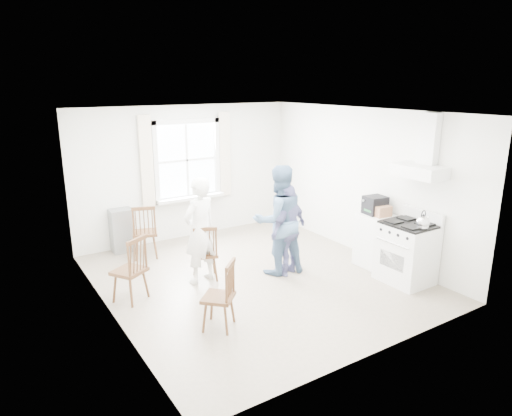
% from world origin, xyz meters
% --- Properties ---
extents(room_shell, '(4.62, 5.12, 2.64)m').
position_xyz_m(room_shell, '(0.00, 0.00, 1.30)').
color(room_shell, gray).
rests_on(room_shell, ground).
extents(window_assembly, '(1.88, 0.24, 1.70)m').
position_xyz_m(window_assembly, '(0.00, 2.45, 1.46)').
color(window_assembly, white).
rests_on(window_assembly, room_shell).
extents(range_hood, '(0.45, 0.76, 0.94)m').
position_xyz_m(range_hood, '(2.07, -1.35, 1.90)').
color(range_hood, silver).
rests_on(range_hood, room_shell).
extents(shelf_unit, '(0.40, 0.30, 0.80)m').
position_xyz_m(shelf_unit, '(-1.40, 2.33, 0.40)').
color(shelf_unit, slate).
rests_on(shelf_unit, ground).
extents(gas_stove, '(0.68, 0.76, 1.12)m').
position_xyz_m(gas_stove, '(1.91, -1.35, 0.48)').
color(gas_stove, silver).
rests_on(gas_stove, ground).
extents(kettle, '(0.19, 0.19, 0.28)m').
position_xyz_m(kettle, '(1.86, -1.62, 1.04)').
color(kettle, silver).
rests_on(kettle, gas_stove).
extents(low_cabinet, '(0.50, 0.55, 0.90)m').
position_xyz_m(low_cabinet, '(1.98, -0.65, 0.45)').
color(low_cabinet, silver).
rests_on(low_cabinet, ground).
extents(stereo_stack, '(0.37, 0.34, 0.30)m').
position_xyz_m(stereo_stack, '(1.98, -0.58, 1.05)').
color(stereo_stack, black).
rests_on(stereo_stack, low_cabinet).
extents(cardboard_box, '(0.29, 0.22, 0.17)m').
position_xyz_m(cardboard_box, '(1.97, -0.75, 0.99)').
color(cardboard_box, '#99694A').
rests_on(cardboard_box, low_cabinet).
extents(windsor_chair_a, '(0.56, 0.55, 0.97)m').
position_xyz_m(windsor_chair_a, '(-1.85, 0.24, 0.59)').
color(windsor_chair_a, '#432815').
rests_on(windsor_chair_a, ground).
extents(windsor_chair_b, '(0.49, 0.48, 0.91)m').
position_xyz_m(windsor_chair_b, '(-0.70, 0.33, 0.55)').
color(windsor_chair_b, '#432815').
rests_on(windsor_chair_b, ground).
extents(windsor_chair_c, '(0.53, 0.53, 0.91)m').
position_xyz_m(windsor_chair_c, '(-1.13, -1.09, 0.55)').
color(windsor_chair_c, '#432815').
rests_on(windsor_chair_c, ground).
extents(person_left, '(0.76, 0.76, 1.66)m').
position_xyz_m(person_left, '(-0.77, 0.37, 0.83)').
color(person_left, white).
rests_on(person_left, ground).
extents(person_mid, '(0.99, 0.99, 1.78)m').
position_xyz_m(person_mid, '(0.45, 0.01, 0.89)').
color(person_mid, '#4A678A').
rests_on(person_mid, ground).
extents(person_right, '(1.12, 1.12, 1.49)m').
position_xyz_m(person_right, '(0.55, -0.11, 0.74)').
color(person_right, navy).
rests_on(person_right, ground).
extents(potted_plant, '(0.24, 0.24, 0.34)m').
position_xyz_m(potted_plant, '(0.33, 2.36, 1.02)').
color(potted_plant, '#2D6735').
rests_on(potted_plant, window_assembly).
extents(windsor_chair_d, '(0.52, 0.51, 0.98)m').
position_xyz_m(windsor_chair_d, '(-1.18, 1.73, 0.60)').
color(windsor_chair_d, '#432815').
rests_on(windsor_chair_d, ground).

